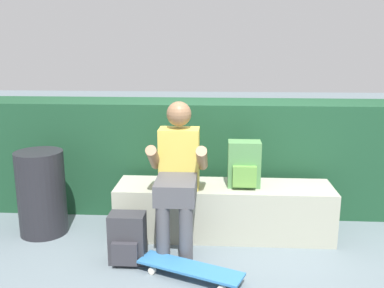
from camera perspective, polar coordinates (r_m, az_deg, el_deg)
ground_plane at (r=3.71m, az=4.21°, el=-13.92°), size 24.00×24.00×0.00m
bench_main at (r=3.90m, az=4.22°, el=-8.73°), size 1.90×0.48×0.47m
person_skater at (r=3.56m, az=-1.91°, el=-3.52°), size 0.49×0.62×1.22m
skateboard_near_person at (r=3.29m, az=-0.28°, el=-16.20°), size 0.82×0.49×0.09m
backpack_on_bench at (r=3.76m, az=6.93°, el=-2.76°), size 0.28×0.23×0.40m
backpack_on_ground at (r=3.48m, az=-8.58°, el=-12.37°), size 0.28×0.23×0.40m
hedge_row at (r=4.45m, az=9.14°, el=-1.62°), size 6.46×0.60×1.12m
trash_bin at (r=4.10m, az=-19.34°, el=-6.13°), size 0.42×0.42×0.76m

